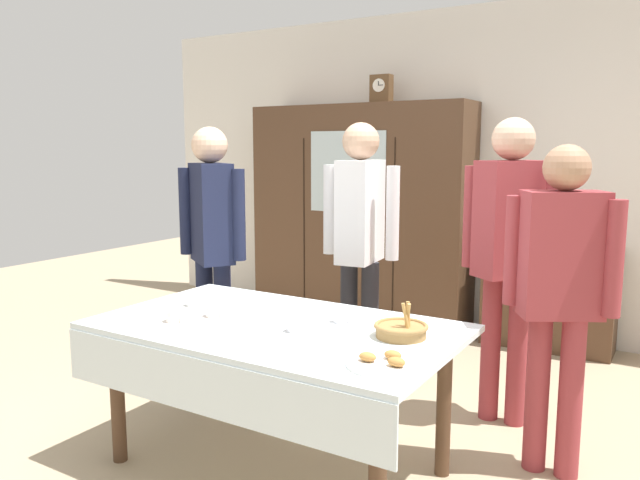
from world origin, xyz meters
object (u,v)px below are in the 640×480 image
at_px(bread_basket, 401,329).
at_px(spoon_back_edge, 214,338).
at_px(book_stack, 552,237).
at_px(tea_cup_mid_left, 174,318).
at_px(bookshelf_low, 548,296).
at_px(tea_cup_front_edge, 194,302).
at_px(wall_cabinet, 359,214).
at_px(spoon_near_left, 157,316).
at_px(person_near_right_end, 509,240).
at_px(tea_cup_mid_right, 214,312).
at_px(person_behind_table_right, 360,230).
at_px(person_behind_table_left, 560,280).
at_px(pastry_plate, 384,363).
at_px(mantel_clock, 381,89).
at_px(tea_cup_near_right, 296,327).
at_px(dining_table, 272,345).
at_px(person_beside_shelf, 212,231).
at_px(tea_cup_center, 341,318).

bearing_deg(bread_basket, spoon_back_edge, -146.83).
distance_m(book_stack, tea_cup_mid_left, 3.08).
bearing_deg(bookshelf_low, tea_cup_front_edge, -116.38).
relative_size(wall_cabinet, spoon_near_left, 16.82).
relative_size(wall_cabinet, tea_cup_front_edge, 15.40).
relative_size(bookshelf_low, person_near_right_end, 0.57).
height_order(tea_cup_mid_right, person_behind_table_right, person_behind_table_right).
height_order(person_behind_table_right, person_behind_table_left, person_behind_table_right).
bearing_deg(spoon_near_left, person_behind_table_left, 26.09).
xyz_separation_m(wall_cabinet, person_near_right_end, (1.69, -1.46, 0.09)).
bearing_deg(tea_cup_front_edge, person_behind_table_right, 68.02).
height_order(tea_cup_front_edge, pastry_plate, tea_cup_front_edge).
xyz_separation_m(mantel_clock, person_behind_table_left, (1.85, -1.91, -1.09)).
distance_m(tea_cup_mid_right, tea_cup_front_edge, 0.25).
relative_size(tea_cup_near_right, tea_cup_front_edge, 1.00).
distance_m(bread_basket, spoon_back_edge, 0.82).
bearing_deg(dining_table, pastry_plate, -17.77).
relative_size(dining_table, wall_cabinet, 0.85).
bearing_deg(bookshelf_low, pastry_plate, -91.08).
bearing_deg(bread_basket, mantel_clock, 117.87).
bearing_deg(pastry_plate, tea_cup_mid_left, 179.44).
distance_m(person_beside_shelf, person_behind_table_left, 2.10).
height_order(dining_table, tea_cup_center, tea_cup_center).
height_order(bread_basket, pastry_plate, bread_basket).
bearing_deg(bread_basket, spoon_near_left, -164.90).
relative_size(dining_table, tea_cup_center, 13.10).
xyz_separation_m(tea_cup_front_edge, bread_basket, (1.13, 0.09, 0.01)).
distance_m(bread_basket, pastry_plate, 0.38).
bearing_deg(person_behind_table_right, pastry_plate, -58.97).
xyz_separation_m(mantel_clock, spoon_near_left, (0.12, -2.75, -1.31)).
bearing_deg(person_behind_table_right, dining_table, -83.86).
xyz_separation_m(tea_cup_near_right, spoon_back_edge, (-0.26, -0.26, -0.02)).
height_order(tea_cup_center, tea_cup_mid_right, same).
relative_size(tea_cup_near_right, person_near_right_end, 0.08).
distance_m(tea_cup_mid_right, person_behind_table_left, 1.65).
bearing_deg(tea_cup_mid_left, bread_basket, 19.49).
relative_size(tea_cup_near_right, spoon_near_left, 1.09).
xyz_separation_m(bookshelf_low, book_stack, (0.00, 0.00, 0.46)).
height_order(book_stack, tea_cup_center, book_stack).
bearing_deg(tea_cup_front_edge, spoon_near_left, -99.11).
height_order(bookshelf_low, tea_cup_mid_left, bookshelf_low).
xyz_separation_m(tea_cup_near_right, person_behind_table_right, (-0.28, 1.15, 0.29)).
relative_size(dining_table, person_behind_table_right, 1.00).
relative_size(tea_cup_mid_right, spoon_back_edge, 1.09).
relative_size(wall_cabinet, bookshelf_low, 2.07).
relative_size(tea_cup_center, spoon_near_left, 1.09).
bearing_deg(pastry_plate, person_beside_shelf, 151.21).
bearing_deg(tea_cup_near_right, wall_cabinet, 112.00).
distance_m(bread_basket, person_behind_table_right, 1.23).
xyz_separation_m(dining_table, mantel_clock, (-0.70, 2.59, 1.41)).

